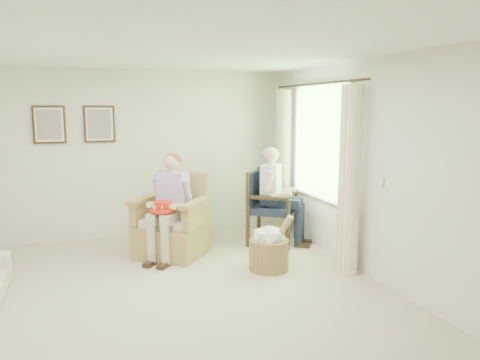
{
  "coord_description": "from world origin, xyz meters",
  "views": [
    {
      "loc": [
        -0.76,
        -4.64,
        2.05
      ],
      "look_at": [
        1.3,
        1.31,
        1.05
      ],
      "focal_mm": 35.0,
      "sensor_mm": 36.0,
      "label": 1
    }
  ],
  "objects": [
    {
      "name": "curtain_right",
      "position": [
        2.33,
        2.18,
        1.15
      ],
      "size": [
        0.34,
        0.34,
        2.3
      ],
      "primitive_type": "cylinder",
      "color": "#FBF2C4",
      "rests_on": "ground"
    },
    {
      "name": "person_dark",
      "position": [
        1.95,
        1.6,
        0.85
      ],
      "size": [
        0.4,
        0.62,
        1.42
      ],
      "rotation": [
        0.0,
        0.0,
        0.94
      ],
      "color": "#171B34",
      "rests_on": "ground"
    },
    {
      "name": "front_wall",
      "position": [
        0.0,
        -2.75,
        1.3
      ],
      "size": [
        5.0,
        0.04,
        2.6
      ],
      "primitive_type": "cube",
      "color": "silver",
      "rests_on": "ground"
    },
    {
      "name": "right_wall",
      "position": [
        2.5,
        0.0,
        1.3
      ],
      "size": [
        0.04,
        5.5,
        2.6
      ],
      "primitive_type": "cube",
      "color": "silver",
      "rests_on": "ground"
    },
    {
      "name": "person_wicker",
      "position": [
        0.39,
        1.47,
        0.82
      ],
      "size": [
        0.4,
        0.63,
        1.39
      ],
      "rotation": [
        0.0,
        0.0,
        -0.67
      ],
      "color": "#BDB398",
      "rests_on": "ground"
    },
    {
      "name": "framed_print_left",
      "position": [
        -1.15,
        2.71,
        1.78
      ],
      "size": [
        0.45,
        0.05,
        0.55
      ],
      "color": "#382114",
      "rests_on": "back_wall"
    },
    {
      "name": "wood_armchair",
      "position": [
        1.95,
        1.78,
        0.59
      ],
      "size": [
        0.7,
        0.66,
        1.08
      ],
      "rotation": [
        0.0,
        0.0,
        0.94
      ],
      "color": "black",
      "rests_on": "ground"
    },
    {
      "name": "framed_print_right",
      "position": [
        -0.45,
        2.71,
        1.78
      ],
      "size": [
        0.45,
        0.05,
        0.55
      ],
      "color": "#382114",
      "rests_on": "back_wall"
    },
    {
      "name": "floor",
      "position": [
        0.0,
        0.0,
        0.0
      ],
      "size": [
        5.5,
        5.5,
        0.0
      ],
      "primitive_type": "plane",
      "color": "#C3B39D",
      "rests_on": "ground"
    },
    {
      "name": "wicker_armchair",
      "position": [
        0.39,
        1.62,
        0.36
      ],
      "size": [
        0.88,
        0.87,
        1.12
      ],
      "rotation": [
        0.0,
        0.0,
        -0.67
      ],
      "color": "tan",
      "rests_on": "ground"
    },
    {
      "name": "hatbox",
      "position": [
        1.44,
        0.6,
        0.29
      ],
      "size": [
        0.64,
        0.64,
        0.73
      ],
      "color": "tan",
      "rests_on": "ground"
    },
    {
      "name": "back_wall",
      "position": [
        0.0,
        2.75,
        1.3
      ],
      "size": [
        5.0,
        0.04,
        2.6
      ],
      "primitive_type": "cube",
      "color": "silver",
      "rests_on": "ground"
    },
    {
      "name": "curtain_left",
      "position": [
        2.33,
        0.22,
        1.15
      ],
      "size": [
        0.34,
        0.34,
        2.3
      ],
      "primitive_type": "cylinder",
      "color": "#FBF2C4",
      "rests_on": "ground"
    },
    {
      "name": "ceiling",
      "position": [
        0.0,
        0.0,
        2.6
      ],
      "size": [
        5.0,
        5.5,
        0.02
      ],
      "primitive_type": "cube",
      "color": "white",
      "rests_on": "back_wall"
    },
    {
      "name": "red_hat",
      "position": [
        0.23,
        1.32,
        0.74
      ],
      "size": [
        0.33,
        0.33,
        0.14
      ],
      "color": "red",
      "rests_on": "person_wicker"
    },
    {
      "name": "window",
      "position": [
        2.46,
        1.2,
        1.58
      ],
      "size": [
        0.13,
        2.5,
        1.63
      ],
      "color": "#2D6B23",
      "rests_on": "right_wall"
    }
  ]
}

